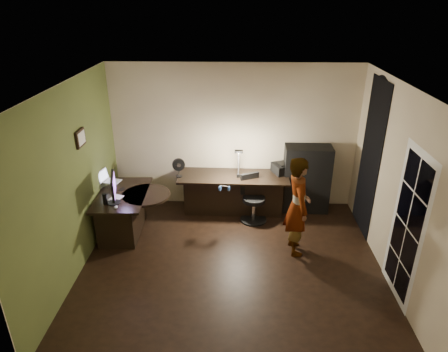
{
  "coord_description": "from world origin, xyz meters",
  "views": [
    {
      "loc": [
        0.05,
        -4.97,
        3.76
      ],
      "look_at": [
        -0.15,
        1.05,
        1.0
      ],
      "focal_mm": 32.0,
      "sensor_mm": 36.0,
      "label": 1
    }
  ],
  "objects_px": {
    "desk_left": "(125,213)",
    "monitor": "(113,193)",
    "office_chair": "(254,199)",
    "desk_right": "(233,194)",
    "cabinet": "(306,179)",
    "person": "(298,206)"
  },
  "relations": [
    {
      "from": "office_chair",
      "to": "person",
      "type": "relative_size",
      "value": 0.54
    },
    {
      "from": "office_chair",
      "to": "monitor",
      "type": "bearing_deg",
      "value": 174.47
    },
    {
      "from": "desk_right",
      "to": "person",
      "type": "relative_size",
      "value": 1.25
    },
    {
      "from": "desk_right",
      "to": "monitor",
      "type": "bearing_deg",
      "value": -148.69
    },
    {
      "from": "desk_right",
      "to": "office_chair",
      "type": "distance_m",
      "value": 0.48
    },
    {
      "from": "monitor",
      "to": "person",
      "type": "distance_m",
      "value": 2.88
    },
    {
      "from": "monitor",
      "to": "office_chair",
      "type": "xyz_separation_m",
      "value": [
        2.25,
        0.79,
        -0.49
      ]
    },
    {
      "from": "cabinet",
      "to": "office_chair",
      "type": "bearing_deg",
      "value": -153.3
    },
    {
      "from": "desk_right",
      "to": "person",
      "type": "height_order",
      "value": "person"
    },
    {
      "from": "monitor",
      "to": "office_chair",
      "type": "distance_m",
      "value": 2.43
    },
    {
      "from": "desk_left",
      "to": "office_chair",
      "type": "relative_size",
      "value": 1.51
    },
    {
      "from": "desk_left",
      "to": "monitor",
      "type": "height_order",
      "value": "monitor"
    },
    {
      "from": "person",
      "to": "desk_right",
      "type": "bearing_deg",
      "value": 32.62
    },
    {
      "from": "office_chair",
      "to": "person",
      "type": "distance_m",
      "value": 1.16
    },
    {
      "from": "desk_right",
      "to": "office_chair",
      "type": "height_order",
      "value": "office_chair"
    },
    {
      "from": "monitor",
      "to": "cabinet",
      "type": "bearing_deg",
      "value": 6.64
    },
    {
      "from": "cabinet",
      "to": "office_chair",
      "type": "height_order",
      "value": "cabinet"
    },
    {
      "from": "person",
      "to": "desk_left",
      "type": "bearing_deg",
      "value": 74.38
    },
    {
      "from": "person",
      "to": "office_chair",
      "type": "bearing_deg",
      "value": 27.66
    },
    {
      "from": "desk_left",
      "to": "desk_right",
      "type": "bearing_deg",
      "value": 20.77
    },
    {
      "from": "desk_left",
      "to": "cabinet",
      "type": "bearing_deg",
      "value": 14.33
    },
    {
      "from": "desk_left",
      "to": "monitor",
      "type": "xyz_separation_m",
      "value": [
        -0.04,
        -0.32,
        0.54
      ]
    }
  ]
}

